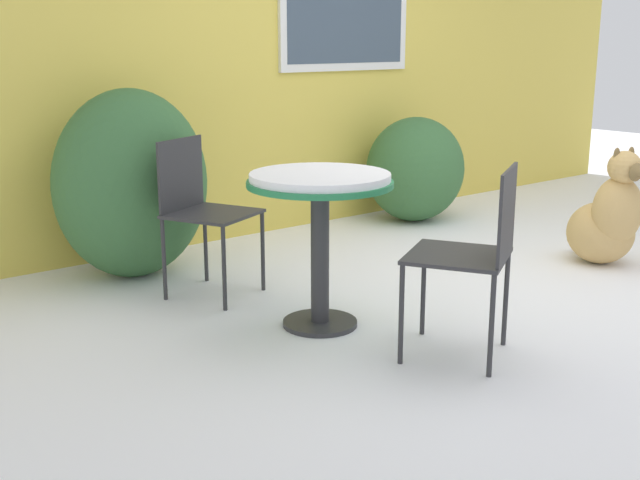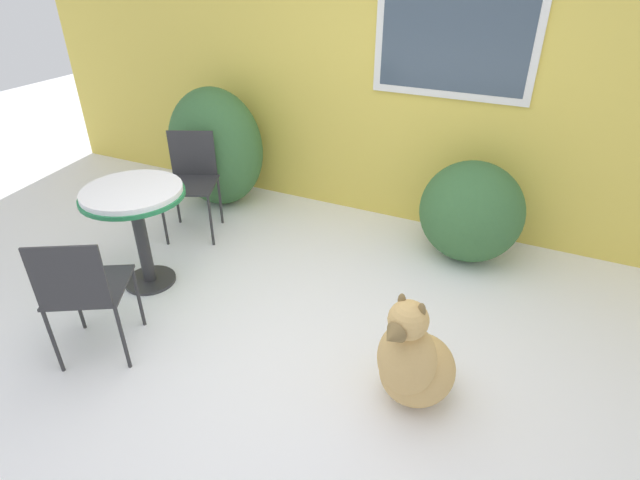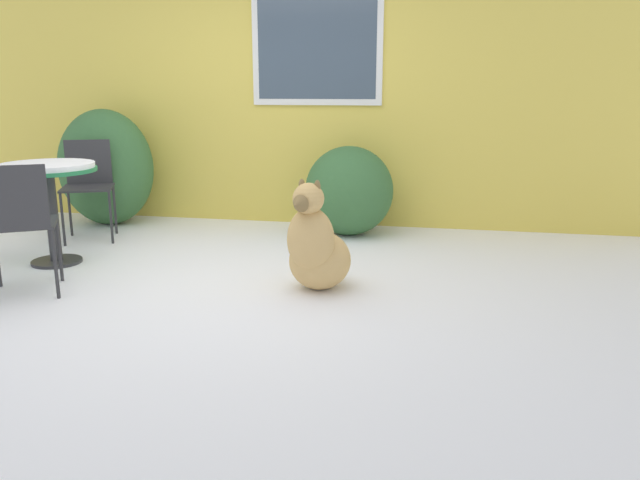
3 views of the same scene
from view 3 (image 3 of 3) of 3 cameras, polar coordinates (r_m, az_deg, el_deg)
The scene contains 8 objects.
ground_plane at distance 4.62m, azimuth -10.91°, elevation -3.87°, with size 16.00×16.00×0.00m, color white.
house_wall at distance 6.49m, azimuth -3.89°, elevation 14.58°, with size 8.00×0.10×2.91m.
shrub_left at distance 6.75m, azimuth -18.99°, elevation 6.28°, with size 0.98×0.76×1.17m.
shrub_middle at distance 5.95m, azimuth 2.67°, elevation 4.51°, with size 0.84×0.75×0.85m.
patio_table at distance 5.35m, azimuth -23.56°, elevation 4.84°, with size 0.74×0.74×0.81m.
patio_chair_near_table at distance 6.18m, azimuth -20.44°, elevation 4.95°, with size 0.59×0.59×0.91m.
patio_chair_far_side at distance 4.59m, azimuth -25.81°, elevation 1.62°, with size 0.61×0.61×0.91m.
dog at distance 4.29m, azimuth -0.35°, elevation -0.85°, with size 0.54×0.67×0.79m.
Camera 3 is at (1.69, -4.07, 1.38)m, focal length 35.00 mm.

